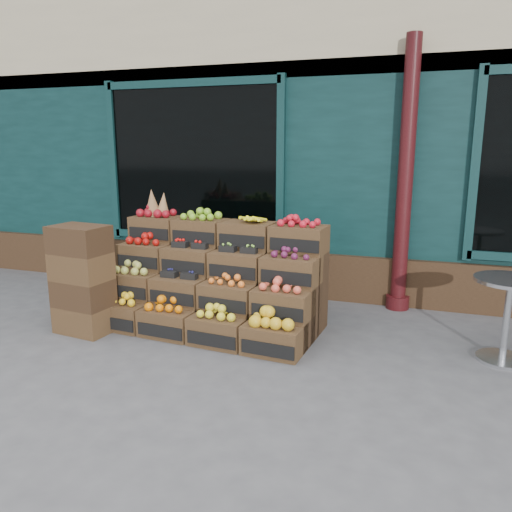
% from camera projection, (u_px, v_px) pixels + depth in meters
% --- Properties ---
extents(ground, '(60.00, 60.00, 0.00)m').
position_uv_depth(ground, '(252.00, 361.00, 4.68)').
color(ground, '#4B4B4D').
rests_on(ground, ground).
extents(shop_facade, '(12.00, 6.24, 4.80)m').
position_uv_depth(shop_facade, '(345.00, 121.00, 8.89)').
color(shop_facade, '#0C2829').
rests_on(shop_facade, ground).
extents(crate_display, '(2.44, 1.33, 1.48)m').
position_uv_depth(crate_display, '(214.00, 285.00, 5.55)').
color(crate_display, '#442F1B').
rests_on(crate_display, ground).
extents(spare_crates, '(0.63, 0.47, 1.16)m').
position_uv_depth(spare_crates, '(82.00, 280.00, 5.31)').
color(spare_crates, '#442F1B').
rests_on(spare_crates, ground).
extents(bistro_table, '(0.64, 0.64, 0.80)m').
position_uv_depth(bistro_table, '(508.00, 310.00, 4.59)').
color(bistro_table, '#B1B3B8').
rests_on(bistro_table, ground).
extents(shopkeeper, '(0.90, 0.73, 2.13)m').
position_uv_depth(shopkeeper, '(210.00, 206.00, 7.67)').
color(shopkeeper, '#1E6B23').
rests_on(shopkeeper, ground).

